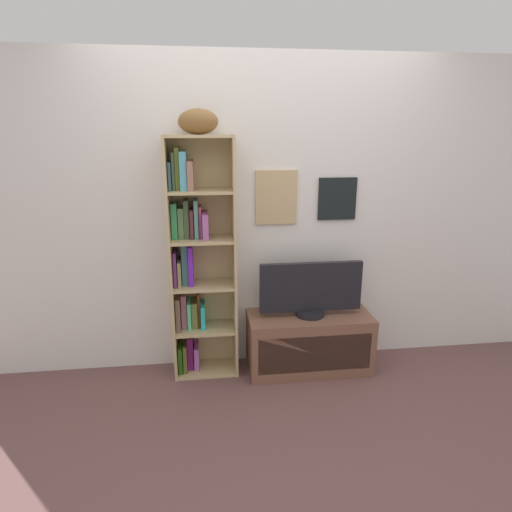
# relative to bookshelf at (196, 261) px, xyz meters

# --- Properties ---
(ground) EXTENTS (5.20, 5.20, 0.04)m
(ground) POSITION_rel_bookshelf_xyz_m (0.51, -0.99, -0.90)
(ground) COLOR brown
(back_wall) EXTENTS (4.80, 0.08, 2.34)m
(back_wall) POSITION_rel_bookshelf_xyz_m (0.51, 0.14, 0.29)
(back_wall) COLOR silver
(back_wall) RESTS_ON ground
(bookshelf) EXTENTS (0.48, 0.27, 1.78)m
(bookshelf) POSITION_rel_bookshelf_xyz_m (0.00, 0.00, 0.00)
(bookshelf) COLOR tan
(bookshelf) RESTS_ON ground
(football) EXTENTS (0.30, 0.22, 0.17)m
(football) POSITION_rel_bookshelf_xyz_m (0.05, -0.03, 0.98)
(football) COLOR brown
(football) RESTS_ON bookshelf
(tv_stand) EXTENTS (0.94, 0.40, 0.45)m
(tv_stand) POSITION_rel_bookshelf_xyz_m (0.85, -0.10, -0.66)
(tv_stand) COLOR brown
(tv_stand) RESTS_ON ground
(television) EXTENTS (0.77, 0.22, 0.42)m
(television) POSITION_rel_bookshelf_xyz_m (0.85, -0.10, -0.23)
(television) COLOR black
(television) RESTS_ON tv_stand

